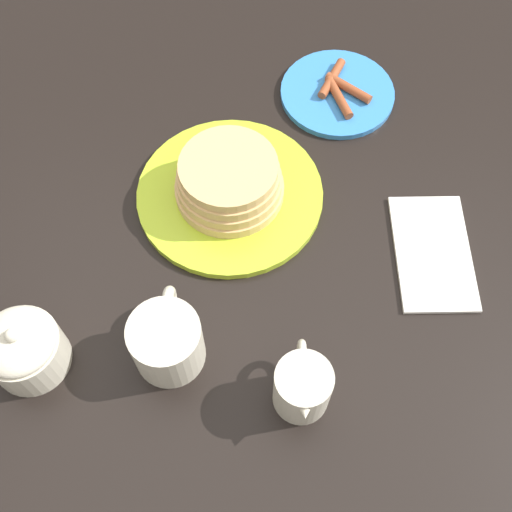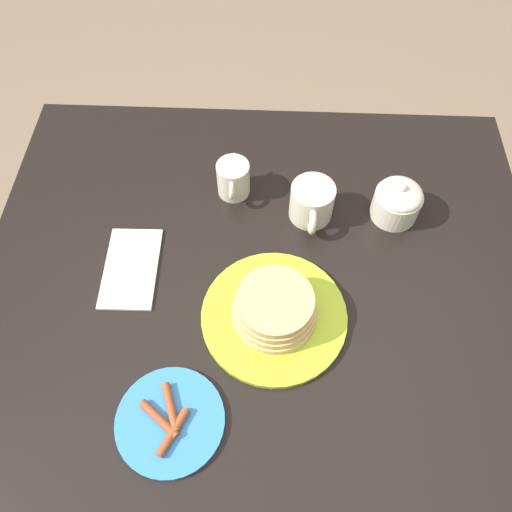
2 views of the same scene
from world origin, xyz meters
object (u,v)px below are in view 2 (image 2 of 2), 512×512
sugar_bowl (397,201)px  napkin (131,268)px  pancake_plate (274,311)px  creamer_pitcher (233,178)px  coffee_mug (312,203)px  side_plate_bacon (170,421)px

sugar_bowl → napkin: (0.16, -0.52, -0.04)m
pancake_plate → creamer_pitcher: (-0.30, -0.09, 0.01)m
coffee_mug → sugar_bowl: 0.17m
sugar_bowl → napkin: 0.55m
side_plate_bacon → coffee_mug: (-0.43, 0.24, 0.04)m
creamer_pitcher → napkin: bearing=-42.8°
creamer_pitcher → coffee_mug: bearing=70.3°
napkin → coffee_mug: bearing=112.4°
side_plate_bacon → coffee_mug: 0.49m
coffee_mug → side_plate_bacon: bearing=-28.7°
pancake_plate → coffee_mug: 0.25m
pancake_plate → sugar_bowl: (-0.25, 0.24, 0.01)m
pancake_plate → coffee_mug: bearing=163.6°
creamer_pitcher → pancake_plate: bearing=17.4°
creamer_pitcher → sugar_bowl: sugar_bowl is taller
side_plate_bacon → napkin: bearing=-158.2°
side_plate_bacon → napkin: (-0.29, -0.11, -0.00)m
coffee_mug → creamer_pitcher: bearing=-109.7°
creamer_pitcher → sugar_bowl: size_ratio=1.09×
pancake_plate → napkin: pancake_plate is taller
pancake_plate → napkin: (-0.09, -0.28, -0.03)m
side_plate_bacon → pancake_plate: bearing=139.5°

